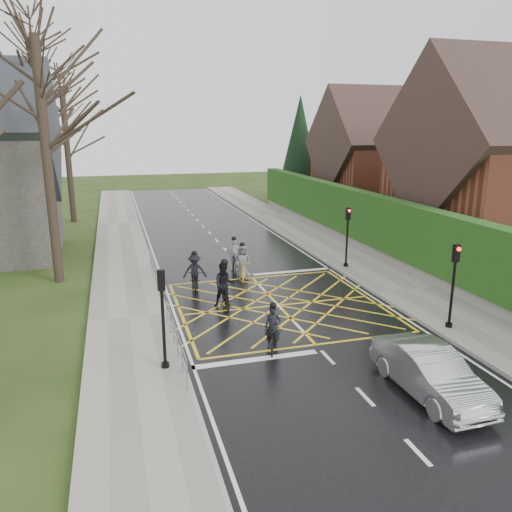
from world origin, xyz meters
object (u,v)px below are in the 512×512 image
cyclist_rear (274,334)px  cyclist_front (234,258)px  cyclist_back (225,289)px  cyclist_mid (195,275)px  cyclist_lead (243,266)px  car (430,372)px

cyclist_rear → cyclist_front: bearing=105.9°
cyclist_back → cyclist_mid: bearing=111.5°
cyclist_rear → cyclist_back: bearing=120.6°
cyclist_back → cyclist_front: cyclist_back is taller
cyclist_lead → car: size_ratio=0.49×
cyclist_mid → cyclist_lead: size_ratio=0.97×
cyclist_back → cyclist_front: 5.38m
cyclist_rear → car: size_ratio=0.43×
car → cyclist_mid: bearing=112.1°
cyclist_mid → cyclist_front: size_ratio=1.04×
cyclist_rear → cyclist_front: 9.51m
cyclist_rear → cyclist_back: 4.40m
cyclist_mid → cyclist_front: cyclist_mid is taller
cyclist_rear → cyclist_back: cyclist_back is taller
cyclist_back → cyclist_front: size_ratio=1.12×
cyclist_back → cyclist_lead: 3.90m
cyclist_lead → car: (2.23, -11.80, 0.04)m
cyclist_mid → cyclist_lead: 2.62m
cyclist_back → cyclist_rear: bearing=-76.7°
cyclist_rear → cyclist_lead: (0.99, 7.86, 0.11)m
cyclist_rear → cyclist_lead: size_ratio=0.89×
cyclist_lead → car: bearing=-66.9°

